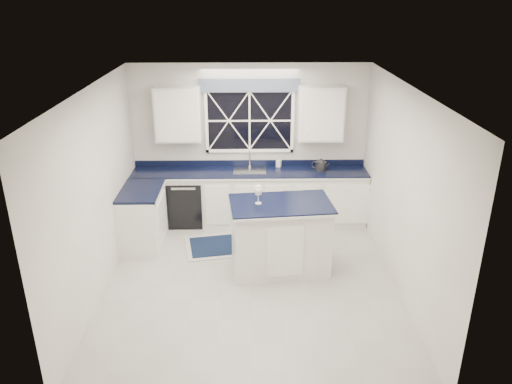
{
  "coord_description": "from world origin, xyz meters",
  "views": [
    {
      "loc": [
        -0.02,
        -6.0,
        3.82
      ],
      "look_at": [
        0.08,
        0.4,
        1.19
      ],
      "focal_mm": 35.0,
      "sensor_mm": 36.0,
      "label": 1
    }
  ],
  "objects_px": {
    "dishwasher": "(187,200)",
    "kettle": "(321,165)",
    "soap_bottle": "(279,162)",
    "island": "(280,236)",
    "faucet": "(250,159)",
    "wine_glass": "(258,191)"
  },
  "relations": [
    {
      "from": "dishwasher",
      "to": "soap_bottle",
      "type": "xyz_separation_m",
      "value": [
        1.6,
        0.22,
        0.62
      ]
    },
    {
      "from": "dishwasher",
      "to": "kettle",
      "type": "relative_size",
      "value": 2.78
    },
    {
      "from": "kettle",
      "to": "soap_bottle",
      "type": "relative_size",
      "value": 1.67
    },
    {
      "from": "faucet",
      "to": "wine_glass",
      "type": "distance_m",
      "value": 1.82
    },
    {
      "from": "faucet",
      "to": "soap_bottle",
      "type": "xyz_separation_m",
      "value": [
        0.5,
        0.03,
        -0.07
      ]
    },
    {
      "from": "wine_glass",
      "to": "dishwasher",
      "type": "bearing_deg",
      "value": 126.79
    },
    {
      "from": "dishwasher",
      "to": "soap_bottle",
      "type": "distance_m",
      "value": 1.73
    },
    {
      "from": "island",
      "to": "wine_glass",
      "type": "xyz_separation_m",
      "value": [
        -0.31,
        -0.01,
        0.7
      ]
    },
    {
      "from": "dishwasher",
      "to": "soap_bottle",
      "type": "relative_size",
      "value": 4.63
    },
    {
      "from": "wine_glass",
      "to": "soap_bottle",
      "type": "height_order",
      "value": "wine_glass"
    },
    {
      "from": "faucet",
      "to": "island",
      "type": "distance_m",
      "value": 1.93
    },
    {
      "from": "island",
      "to": "wine_glass",
      "type": "relative_size",
      "value": 5.64
    },
    {
      "from": "dishwasher",
      "to": "wine_glass",
      "type": "xyz_separation_m",
      "value": [
        1.21,
        -1.62,
        0.82
      ]
    },
    {
      "from": "dishwasher",
      "to": "faucet",
      "type": "xyz_separation_m",
      "value": [
        1.1,
        0.19,
        0.69
      ]
    },
    {
      "from": "faucet",
      "to": "kettle",
      "type": "bearing_deg",
      "value": -8.19
    },
    {
      "from": "dishwasher",
      "to": "soap_bottle",
      "type": "bearing_deg",
      "value": 7.82
    },
    {
      "from": "island",
      "to": "soap_bottle",
      "type": "distance_m",
      "value": 1.89
    },
    {
      "from": "dishwasher",
      "to": "island",
      "type": "xyz_separation_m",
      "value": [
        1.53,
        -1.6,
        0.12
      ]
    },
    {
      "from": "kettle",
      "to": "wine_glass",
      "type": "bearing_deg",
      "value": -101.67
    },
    {
      "from": "soap_bottle",
      "to": "kettle",
      "type": "bearing_deg",
      "value": -15.84
    },
    {
      "from": "soap_bottle",
      "to": "island",
      "type": "bearing_deg",
      "value": -92.41
    },
    {
      "from": "faucet",
      "to": "kettle",
      "type": "xyz_separation_m",
      "value": [
        1.2,
        -0.17,
        -0.06
      ]
    }
  ]
}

